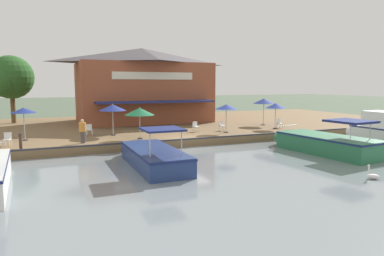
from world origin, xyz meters
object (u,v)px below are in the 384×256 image
at_px(tree_downstream_bank, 138,71).
at_px(cafe_chair_beside_entrance, 89,129).
at_px(patio_umbrella_mid_patio_right, 264,101).
at_px(patio_umbrella_back_row, 276,106).
at_px(cafe_chair_facing_river, 196,126).
at_px(motorboat_far_downstream, 151,154).
at_px(cafe_chair_under_first_umbrella, 7,138).
at_px(person_near_entrance, 82,128).
at_px(patio_umbrella_near_quay_edge, 140,111).
at_px(cafe_chair_far_corner_seat, 279,123).
at_px(patio_umbrella_far_corner, 23,110).
at_px(waterfront_restaurant, 143,84).
at_px(motorboat_distant_upstream, 319,142).
at_px(patio_umbrella_by_entrance, 226,107).
at_px(swan, 373,176).
at_px(motorboat_nearest_quay, 384,132).
at_px(cafe_chair_back_row_seat, 222,125).
at_px(patio_umbrella_mid_patio_left, 113,108).
at_px(mooring_post, 21,142).
at_px(tree_upstream_bank, 9,78).

bearing_deg(tree_downstream_bank, cafe_chair_beside_entrance, -28.07).
xyz_separation_m(patio_umbrella_mid_patio_right, tree_downstream_bank, (-13.48, -8.95, 3.24)).
height_order(patio_umbrella_back_row, cafe_chair_beside_entrance, patio_umbrella_back_row).
distance_m(cafe_chair_facing_river, motorboat_far_downstream, 9.78).
height_order(cafe_chair_under_first_umbrella, person_near_entrance, person_near_entrance).
distance_m(patio_umbrella_near_quay_edge, cafe_chair_far_corner_seat, 13.22).
bearing_deg(motorboat_far_downstream, patio_umbrella_back_row, 116.88).
relative_size(patio_umbrella_far_corner, tree_downstream_bank, 0.29).
xyz_separation_m(patio_umbrella_far_corner, cafe_chair_facing_river, (0.61, 12.83, -1.63)).
bearing_deg(cafe_chair_far_corner_seat, patio_umbrella_far_corner, -93.78).
bearing_deg(cafe_chair_facing_river, cafe_chair_far_corner_seat, 84.50).
height_order(waterfront_restaurant, motorboat_distant_upstream, waterfront_restaurant).
bearing_deg(patio_umbrella_mid_patio_right, patio_umbrella_far_corner, -86.48).
bearing_deg(patio_umbrella_back_row, cafe_chair_far_corner_seat, 99.31).
height_order(cafe_chair_under_first_umbrella, cafe_chair_far_corner_seat, same).
height_order(patio_umbrella_far_corner, cafe_chair_under_first_umbrella, patio_umbrella_far_corner).
relative_size(patio_umbrella_by_entrance, tree_downstream_bank, 0.29).
relative_size(swan, tree_downstream_bank, 0.08).
distance_m(motorboat_far_downstream, tree_downstream_bank, 24.23).
bearing_deg(motorboat_distant_upstream, motorboat_nearest_quay, 93.87).
xyz_separation_m(patio_umbrella_near_quay_edge, motorboat_far_downstream, (5.78, -0.87, -1.96)).
height_order(patio_umbrella_near_quay_edge, cafe_chair_far_corner_seat, patio_umbrella_near_quay_edge).
distance_m(motorboat_far_downstream, swan, 11.26).
xyz_separation_m(patio_umbrella_by_entrance, person_near_entrance, (0.78, -11.29, -1.10)).
relative_size(cafe_chair_facing_river, cafe_chair_under_first_umbrella, 1.00).
bearing_deg(patio_umbrella_back_row, cafe_chair_back_row_seat, -97.25).
bearing_deg(cafe_chair_facing_river, motorboat_distant_upstream, 31.17).
distance_m(cafe_chair_back_row_seat, tree_downstream_bank, 16.72).
distance_m(patio_umbrella_back_row, motorboat_nearest_quay, 8.70).
height_order(cafe_chair_under_first_umbrella, cafe_chair_beside_entrance, same).
bearing_deg(patio_umbrella_by_entrance, person_near_entrance, -86.07).
distance_m(patio_umbrella_back_row, cafe_chair_back_row_seat, 5.29).
bearing_deg(cafe_chair_back_row_seat, motorboat_nearest_quay, 50.40).
height_order(cafe_chair_beside_entrance, tree_downstream_bank, tree_downstream_bank).
bearing_deg(motorboat_nearest_quay, cafe_chair_far_corner_seat, -151.48).
height_order(waterfront_restaurant, patio_umbrella_near_quay_edge, waterfront_restaurant).
height_order(waterfront_restaurant, motorboat_nearest_quay, waterfront_restaurant).
bearing_deg(patio_umbrella_mid_patio_left, patio_umbrella_near_quay_edge, 30.31).
height_order(cafe_chair_facing_river, mooring_post, mooring_post).
bearing_deg(patio_umbrella_mid_patio_left, cafe_chair_under_first_umbrella, -74.04).
xyz_separation_m(cafe_chair_beside_entrance, tree_downstream_bank, (-13.93, 7.43, 5.08)).
bearing_deg(patio_umbrella_by_entrance, patio_umbrella_far_corner, -97.67).
bearing_deg(patio_umbrella_mid_patio_left, patio_umbrella_by_entrance, 76.84).
xyz_separation_m(motorboat_far_downstream, tree_upstream_bank, (-20.69, -8.60, 4.49)).
xyz_separation_m(patio_umbrella_near_quay_edge, cafe_chair_under_first_umbrella, (-0.50, -8.53, -1.51)).
bearing_deg(person_near_entrance, cafe_chair_facing_river, 103.33).
height_order(person_near_entrance, motorboat_distant_upstream, motorboat_distant_upstream).
bearing_deg(cafe_chair_under_first_umbrella, mooring_post, 24.36).
bearing_deg(cafe_chair_back_row_seat, patio_umbrella_near_quay_edge, -77.59).
distance_m(cafe_chair_beside_entrance, swan, 19.61).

